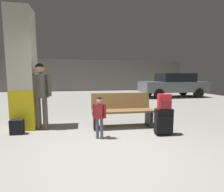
% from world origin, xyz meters
% --- Properties ---
extents(ground_plane, '(18.00, 18.00, 0.10)m').
position_xyz_m(ground_plane, '(0.00, 4.00, -0.05)').
color(ground_plane, gray).
extents(garage_back_wall, '(18.00, 0.12, 2.80)m').
position_xyz_m(garage_back_wall, '(0.00, 12.86, 1.40)').
color(garage_back_wall, slate).
rests_on(garage_back_wall, ground_plane).
extents(structural_pillar, '(0.57, 0.57, 2.99)m').
position_xyz_m(structural_pillar, '(-1.91, 1.81, 1.48)').
color(structural_pillar, yellow).
rests_on(structural_pillar, ground_plane).
extents(bench, '(1.61, 0.55, 0.89)m').
position_xyz_m(bench, '(0.57, 1.49, 0.44)').
color(bench, brown).
rests_on(bench, ground_plane).
extents(suitcase, '(0.39, 0.25, 0.60)m').
position_xyz_m(suitcase, '(1.36, 0.70, 0.32)').
color(suitcase, black).
rests_on(suitcase, ground_plane).
extents(backpack_bright, '(0.30, 0.23, 0.34)m').
position_xyz_m(backpack_bright, '(1.36, 0.70, 0.77)').
color(backpack_bright, red).
rests_on(backpack_bright, suitcase).
extents(child, '(0.28, 0.23, 0.91)m').
position_xyz_m(child, '(-0.10, 0.72, 0.56)').
color(child, '#4C5160').
rests_on(child, ground_plane).
extents(adult, '(0.53, 0.30, 1.65)m').
position_xyz_m(adult, '(-1.47, 1.61, 1.02)').
color(adult, brown).
rests_on(adult, ground_plane).
extents(backpack_dark_floor, '(0.28, 0.19, 0.34)m').
position_xyz_m(backpack_dark_floor, '(-1.96, 1.31, 0.17)').
color(backpack_dark_floor, black).
rests_on(backpack_dark_floor, ground_plane).
extents(parked_car_side, '(4.12, 1.85, 1.51)m').
position_xyz_m(parked_car_side, '(5.26, 7.28, 0.81)').
color(parked_car_side, slate).
rests_on(parked_car_side, ground_plane).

